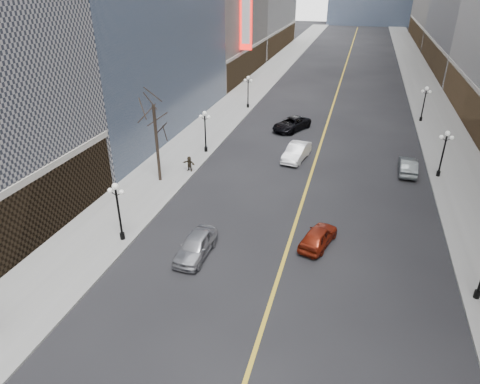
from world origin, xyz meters
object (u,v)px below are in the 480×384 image
Objects in this scene: streetlamp_west_2 at (205,127)px; car_nb_mid at (297,152)px; streetlamp_west_1 at (118,206)px; car_sb_far at (408,166)px; car_nb_near at (196,245)px; car_sb_mid at (318,236)px; streetlamp_east_3 at (425,100)px; streetlamp_east_2 at (444,149)px; streetlamp_west_3 at (248,88)px; car_nb_far at (292,124)px.

streetlamp_west_2 is 0.88× the size of car_nb_mid.
streetlamp_west_1 is 27.74m from car_sb_far.
car_nb_mid is 1.13× the size of car_sb_far.
streetlamp_west_2 is at bearing -166.52° from car_nb_mid.
car_nb_near is 1.11× the size of car_sb_mid.
streetlamp_east_3 is at bearing 60.30° from car_nb_mid.
car_sb_mid is 16.50m from car_sb_far.
car_sb_mid is (-9.80, -14.72, -2.18)m from streetlamp_east_2.
streetlamp_west_1 is 18.00m from streetlamp_west_2.
streetlamp_west_2 is 20.29m from car_sb_mid.
streetlamp_west_3 is at bearing -51.76° from car_sb_mid.
streetlamp_east_2 reaches higher than car_nb_near.
streetlamp_west_1 is at bearing 28.75° from car_sb_mid.
car_sb_mid is at bearing -51.43° from car_nb_far.
car_nb_near is at bearing -92.79° from car_nb_mid.
streetlamp_east_3 reaches higher than car_sb_far.
car_sb_far is (11.00, -0.54, -0.10)m from car_nb_mid.
streetlamp_west_3 is 19.93m from car_nb_mid.
car_nb_mid reaches higher than car_sb_mid.
car_nb_far is (1.88, 28.31, -0.01)m from car_nb_near.
car_nb_far is (7.71, 28.06, -2.11)m from streetlamp_west_1.
streetlamp_east_3 is 29.68m from streetlamp_west_2.
car_nb_far is at bearing -153.44° from streetlamp_east_3.
car_nb_mid is at bearing 176.81° from streetlamp_east_2.
car_nb_far is at bearing 88.07° from car_nb_near.
car_sb_mid is (-9.80, -32.72, -2.18)m from streetlamp_east_3.
streetlamp_east_3 and streetlamp_west_3 have the same top height.
streetlamp_east_2 is 0.80× the size of car_nb_far.
car_sb_far is at bearing -12.16° from car_nb_far.
streetlamp_west_1 reaches higher than car_sb_mid.
streetlamp_west_2 is (-23.60, 0.00, 0.00)m from streetlamp_east_2.
car_nb_near is (-17.77, -18.25, -2.10)m from streetlamp_east_2.
streetlamp_west_2 and streetlamp_west_3 have the same top height.
streetlamp_west_3 is (-23.60, 0.00, 0.00)m from streetlamp_east_3.
streetlamp_east_2 is 1.06× the size of car_sb_mid.
streetlamp_west_1 reaches higher than car_nb_far.
streetlamp_west_2 is 19.28m from car_nb_near.
streetlamp_east_2 is 18.00m from streetlamp_east_3.
car_sb_far is at bearing 52.87° from car_nb_near.
streetlamp_west_1 is 29.18m from car_nb_far.
streetlamp_west_2 reaches higher than car_nb_far.
car_sb_mid is at bearing -123.66° from streetlamp_east_2.
car_sb_far is at bearing 0.62° from streetlamp_west_2.
streetlamp_west_3 is 0.96× the size of car_nb_near.
car_nb_near reaches higher than car_nb_far.
streetlamp_east_3 is 18.12m from car_sb_far.
car_nb_far is (7.71, -7.94, -2.11)m from streetlamp_west_3.
car_sb_mid is (6.09, -24.78, -0.07)m from car_nb_far.
streetlamp_east_2 reaches higher than car_sb_mid.
streetlamp_east_3 is at bearing 56.75° from streetlamp_west_1.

